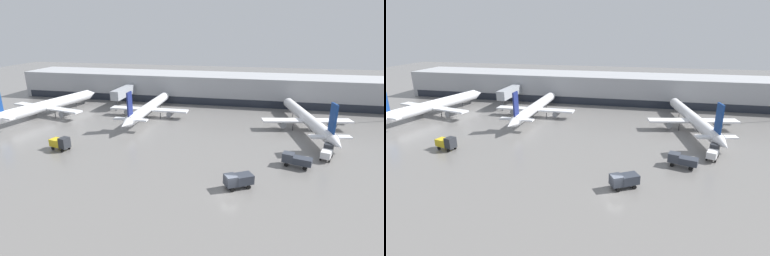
# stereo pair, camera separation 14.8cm
# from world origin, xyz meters

# --- Properties ---
(ground_plane) EXTENTS (320.00, 320.00, 0.00)m
(ground_plane) POSITION_xyz_m (0.00, 0.00, 0.00)
(ground_plane) COLOR slate
(terminal_building) EXTENTS (160.00, 29.38, 9.00)m
(terminal_building) POSITION_xyz_m (-0.16, 61.92, 4.49)
(terminal_building) COLOR #9EA0A5
(terminal_building) RESTS_ON ground_plane
(parked_jet_0) EXTENTS (24.44, 39.15, 9.38)m
(parked_jet_0) POSITION_xyz_m (-55.45, 32.16, 2.96)
(parked_jet_0) COLOR silver
(parked_jet_0) RESTS_ON ground_plane
(parked_jet_1) EXTENTS (22.12, 38.88, 10.09)m
(parked_jet_1) POSITION_xyz_m (15.93, 34.30, 2.86)
(parked_jet_1) COLOR white
(parked_jet_1) RESTS_ON ground_plane
(parked_jet_2) EXTENTS (22.60, 36.35, 9.73)m
(parked_jet_2) POSITION_xyz_m (-26.38, 37.19, 2.65)
(parked_jet_2) COLOR silver
(parked_jet_2) RESTS_ON ground_plane
(service_truck_0) EXTENTS (4.93, 4.01, 2.41)m
(service_truck_0) POSITION_xyz_m (1.15, 1.86, 1.45)
(service_truck_0) COLOR #2D333D
(service_truck_0) RESTS_ON ground_plane
(service_truck_1) EXTENTS (5.50, 3.36, 2.38)m
(service_truck_1) POSITION_xyz_m (10.99, 11.84, 1.38)
(service_truck_1) COLOR #2D333D
(service_truck_1) RESTS_ON ground_plane
(service_truck_2) EXTENTS (4.70, 2.92, 2.86)m
(service_truck_2) POSITION_xyz_m (-35.96, 10.04, 1.56)
(service_truck_2) COLOR gold
(service_truck_2) RESTS_ON ground_plane
(service_truck_3) EXTENTS (3.14, 4.62, 2.71)m
(service_truck_3) POSITION_xyz_m (17.29, 16.73, 1.47)
(service_truck_3) COLOR silver
(service_truck_3) RESTS_ON ground_plane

